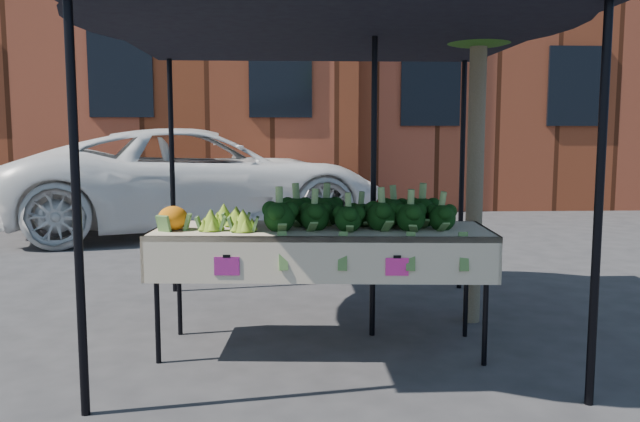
{
  "coord_description": "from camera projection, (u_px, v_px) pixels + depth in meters",
  "views": [
    {
      "loc": [
        -0.35,
        -4.53,
        1.57
      ],
      "look_at": [
        -0.12,
        0.27,
        1.0
      ],
      "focal_mm": 36.25,
      "sensor_mm": 36.0,
      "label": 1
    }
  ],
  "objects": [
    {
      "name": "vehicle",
      "position": [
        197.0,
        44.0,
        10.29
      ],
      "size": [
        2.34,
        3.12,
        6.03
      ],
      "primitive_type": "imported",
      "rotation": [
        0.0,
        0.0,
        1.83
      ],
      "color": "white",
      "rests_on": "ground"
    },
    {
      "name": "building_right",
      "position": [
        568.0,
        32.0,
        16.94
      ],
      "size": [
        12.0,
        8.0,
        8.5
      ],
      "primitive_type": "cube",
      "color": "maroon",
      "rests_on": "ground"
    },
    {
      "name": "building_left",
      "position": [
        99.0,
        15.0,
        15.84
      ],
      "size": [
        12.0,
        8.0,
        9.0
      ],
      "primitive_type": "cube",
      "color": "maroon",
      "rests_on": "ground"
    },
    {
      "name": "cauliflower_pair",
      "position": [
        173.0,
        217.0,
        4.54
      ],
      "size": [
        0.21,
        0.21,
        0.19
      ],
      "primitive_type": "ellipsoid",
      "color": "orange",
      "rests_on": "table"
    },
    {
      "name": "canopy",
      "position": [
        327.0,
        161.0,
        4.99
      ],
      "size": [
        3.16,
        3.16,
        2.74
      ],
      "primitive_type": null,
      "color": "black",
      "rests_on": "ground"
    },
    {
      "name": "table",
      "position": [
        321.0,
        289.0,
        4.71
      ],
      "size": [
        2.45,
        0.96,
        0.9
      ],
      "color": "beige",
      "rests_on": "ground"
    },
    {
      "name": "broccoli_heap",
      "position": [
        359.0,
        209.0,
        4.68
      ],
      "size": [
        1.38,
        0.58,
        0.27
      ],
      "primitive_type": "ellipsoid",
      "color": "black",
      "rests_on": "table"
    },
    {
      "name": "romanesco_cluster",
      "position": [
        229.0,
        214.0,
        4.64
      ],
      "size": [
        0.44,
        0.58,
        0.21
      ],
      "primitive_type": "ellipsoid",
      "color": "#9BC132",
      "rests_on": "table"
    },
    {
      "name": "street_tree",
      "position": [
        478.0,
        82.0,
        5.23
      ],
      "size": [
        2.03,
        2.03,
        3.99
      ],
      "primitive_type": null,
      "color": "#1E4C14",
      "rests_on": "ground"
    },
    {
      "name": "ground",
      "position": [
        338.0,
        351.0,
        4.7
      ],
      "size": [
        90.0,
        90.0,
        0.0
      ],
      "primitive_type": "plane",
      "color": "#2C2C2E"
    }
  ]
}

